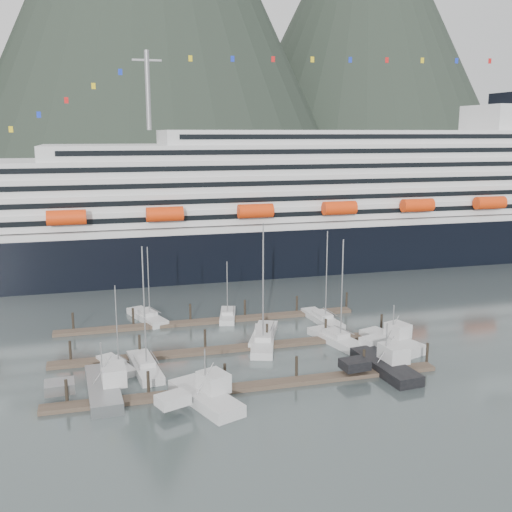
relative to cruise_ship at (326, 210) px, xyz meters
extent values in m
plane|color=#4A5757|center=(-30.03, -54.94, -12.04)|extent=(1600.00, 1600.00, 0.00)
cone|color=black|center=(269.97, 565.06, 142.96)|extent=(360.00, 360.00, 360.00)
cube|color=black|center=(-5.03, 0.06, -8.04)|extent=(210.00, 28.00, 12.00)
cube|color=silver|center=(-5.03, 0.06, -1.54)|extent=(205.80, 27.44, 1.50)
cube|color=silver|center=(-0.03, 0.06, 1.06)|extent=(185.00, 26.00, 3.20)
cube|color=black|center=(-0.03, -12.99, 1.22)|extent=(175.75, 0.20, 1.00)
cube|color=silver|center=(1.97, 0.06, 4.26)|extent=(180.00, 25.00, 3.20)
cube|color=black|center=(1.97, -12.49, 4.42)|extent=(171.00, 0.20, 1.00)
cube|color=silver|center=(3.97, 0.06, 7.46)|extent=(172.00, 24.00, 3.20)
cube|color=black|center=(3.97, -11.99, 7.62)|extent=(163.40, 0.20, 1.00)
cube|color=silver|center=(5.97, 0.06, 10.66)|extent=(160.00, 23.00, 3.20)
cube|color=black|center=(5.97, -11.49, 10.82)|extent=(152.00, 0.20, 1.00)
cube|color=silver|center=(7.97, 0.06, 13.76)|extent=(140.00, 22.00, 3.00)
cube|color=black|center=(7.97, -10.99, 13.91)|extent=(133.00, 0.20, 1.00)
cube|color=silver|center=(9.97, 0.06, 16.76)|extent=(95.00, 20.00, 3.00)
cube|color=black|center=(9.97, -9.99, 16.91)|extent=(90.25, 0.20, 1.00)
cylinder|color=gray|center=(-40.03, 0.06, 26.26)|extent=(1.00, 1.00, 16.00)
cylinder|color=#FF3D0D|center=(-57.03, -14.94, 2.46)|extent=(7.00, 2.80, 2.80)
cylinder|color=#FF3D0D|center=(-39.03, -14.94, 2.46)|extent=(7.00, 2.80, 2.80)
cylinder|color=#FF3D0D|center=(-21.03, -14.94, 2.46)|extent=(7.00, 2.80, 2.80)
cylinder|color=#FF3D0D|center=(-3.03, -14.94, 2.46)|extent=(7.00, 2.80, 2.80)
cylinder|color=#FF3D0D|center=(14.97, -14.94, 2.46)|extent=(7.00, 2.80, 2.80)
cylinder|color=#FF3D0D|center=(32.97, -14.94, 2.46)|extent=(7.00, 2.80, 2.80)
cube|color=#4B3E30|center=(-35.03, -64.94, -11.79)|extent=(48.00, 2.00, 0.50)
cylinder|color=black|center=(-56.03, -63.84, -10.64)|extent=(0.36, 0.36, 3.20)
cylinder|color=black|center=(-47.03, -63.84, -10.64)|extent=(0.36, 0.36, 3.20)
cylinder|color=black|center=(-38.03, -63.84, -10.64)|extent=(0.36, 0.36, 3.20)
cylinder|color=black|center=(-29.03, -63.84, -10.64)|extent=(0.36, 0.36, 3.20)
cylinder|color=black|center=(-20.03, -63.84, -10.64)|extent=(0.36, 0.36, 3.20)
cylinder|color=black|center=(-11.03, -63.84, -10.64)|extent=(0.36, 0.36, 3.20)
cube|color=#4B3E30|center=(-35.03, -51.94, -11.79)|extent=(48.00, 2.00, 0.50)
cylinder|color=black|center=(-56.03, -50.84, -10.64)|extent=(0.36, 0.36, 3.20)
cylinder|color=black|center=(-47.03, -50.84, -10.64)|extent=(0.36, 0.36, 3.20)
cylinder|color=black|center=(-38.03, -50.84, -10.64)|extent=(0.36, 0.36, 3.20)
cylinder|color=black|center=(-29.03, -50.84, -10.64)|extent=(0.36, 0.36, 3.20)
cylinder|color=black|center=(-20.03, -50.84, -10.64)|extent=(0.36, 0.36, 3.20)
cylinder|color=black|center=(-11.03, -50.84, -10.64)|extent=(0.36, 0.36, 3.20)
cube|color=#4B3E30|center=(-35.03, -38.94, -11.79)|extent=(48.00, 2.00, 0.50)
cylinder|color=black|center=(-56.03, -37.84, -10.64)|extent=(0.36, 0.36, 3.20)
cylinder|color=black|center=(-47.03, -37.84, -10.64)|extent=(0.36, 0.36, 3.20)
cylinder|color=black|center=(-38.03, -37.84, -10.64)|extent=(0.36, 0.36, 3.20)
cylinder|color=black|center=(-29.03, -37.84, -10.64)|extent=(0.36, 0.36, 3.20)
cylinder|color=black|center=(-20.03, -37.84, -10.64)|extent=(0.36, 0.36, 3.20)
cylinder|color=black|center=(-11.03, -37.84, -10.64)|extent=(0.36, 0.36, 3.20)
cube|color=silver|center=(-50.32, -54.56, -11.79)|extent=(5.00, 7.94, 1.19)
cube|color=silver|center=(-50.32, -54.56, -11.06)|extent=(2.61, 3.14, 0.68)
cylinder|color=gray|center=(-50.03, -55.26, -6.05)|extent=(0.14, 0.14, 10.44)
cube|color=silver|center=(-46.80, -56.22, -11.79)|extent=(4.03, 10.97, 1.50)
cube|color=silver|center=(-46.80, -56.22, -10.81)|extent=(2.57, 3.98, 0.86)
cylinder|color=gray|center=(-46.68, -57.28, -3.38)|extent=(0.17, 0.17, 15.39)
cube|color=silver|center=(-28.81, -48.40, -11.79)|extent=(7.07, 11.15, 1.60)
cube|color=silver|center=(-28.81, -48.40, -10.72)|extent=(3.62, 4.40, 0.92)
cylinder|color=gray|center=(-29.24, -49.40, -4.03)|extent=(0.18, 0.18, 13.96)
cube|color=silver|center=(-29.55, -50.83, -11.79)|extent=(6.79, 12.92, 1.61)
cube|color=silver|center=(-29.55, -50.83, -10.72)|extent=(3.56, 4.91, 0.92)
cylinder|color=gray|center=(-29.95, -52.03, -2.63)|extent=(0.18, 0.18, 16.75)
cube|color=silver|center=(-44.65, -34.94, -11.79)|extent=(6.06, 10.72, 1.46)
cube|color=silver|center=(-44.65, -34.94, -10.84)|extent=(3.19, 4.13, 0.83)
cylinder|color=gray|center=(-44.30, -35.92, -5.46)|extent=(0.17, 0.17, 11.28)
cube|color=silver|center=(-31.83, -37.44, -11.79)|extent=(4.35, 8.52, 1.27)
cube|color=silver|center=(-31.83, -37.44, -10.99)|extent=(2.48, 3.23, 0.73)
cylinder|color=gray|center=(-32.04, -38.23, -6.80)|extent=(0.15, 0.15, 8.84)
cube|color=silver|center=(-17.59, -43.31, -11.79)|extent=(3.68, 10.87, 1.42)
cube|color=silver|center=(-17.59, -43.31, -10.87)|extent=(2.39, 3.91, 0.81)
cylinder|color=gray|center=(-17.48, -44.37, -4.12)|extent=(0.16, 0.16, 14.01)
cube|color=silver|center=(-19.24, -52.94, -11.79)|extent=(5.50, 10.73, 1.60)
cube|color=silver|center=(-19.24, -52.94, -10.72)|extent=(3.13, 4.07, 0.92)
cylinder|color=gray|center=(-18.98, -53.93, -3.85)|extent=(0.18, 0.18, 14.31)
cube|color=gray|center=(-52.08, -61.88, -11.69)|extent=(4.18, 12.73, 1.93)
cube|color=gray|center=(-56.84, -62.15, -10.49)|extent=(3.44, 2.94, 1.16)
cube|color=silver|center=(-50.83, -61.81, -9.82)|extent=(2.91, 3.91, 2.13)
cube|color=black|center=(-50.83, -61.81, -9.04)|extent=(2.71, 3.65, 0.48)
cylinder|color=gray|center=(-52.08, -61.88, -8.17)|extent=(0.15, 0.15, 4.83)
cube|color=silver|center=(-41.03, -67.47, -11.69)|extent=(7.27, 11.43, 1.98)
cube|color=silver|center=(-44.89, -68.97, -10.46)|extent=(4.00, 3.45, 1.19)
cube|color=silver|center=(-40.02, -67.07, -9.76)|extent=(3.77, 4.05, 2.18)
cube|color=black|center=(-40.02, -67.07, -8.97)|extent=(3.50, 3.77, 0.49)
cylinder|color=gray|center=(-41.03, -67.47, -8.08)|extent=(0.16, 0.16, 4.94)
cube|color=black|center=(-17.26, -64.36, -11.69)|extent=(4.70, 12.06, 1.96)
cube|color=black|center=(-21.71, -64.81, -10.47)|extent=(3.58, 2.91, 1.18)
cube|color=silver|center=(-16.09, -64.24, -9.78)|extent=(3.09, 3.79, 2.16)
cube|color=black|center=(-16.09, -64.24, -9.00)|extent=(2.87, 3.54, 0.49)
cylinder|color=gray|center=(-17.26, -64.36, -8.12)|extent=(0.16, 0.16, 4.90)
cube|color=silver|center=(-12.03, -56.28, -11.69)|extent=(6.33, 10.75, 1.86)
cube|color=silver|center=(-15.72, -57.48, -10.55)|extent=(3.70, 3.11, 1.11)
cube|color=silver|center=(-11.05, -55.97, -9.90)|extent=(3.42, 3.72, 2.04)
cube|color=black|center=(-11.05, -55.97, -9.16)|extent=(3.18, 3.46, 0.46)
cylinder|color=gray|center=(-12.03, -56.28, -8.33)|extent=(0.15, 0.15, 4.64)
camera|label=1|loc=(-51.90, -129.22, 17.82)|focal=42.00mm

